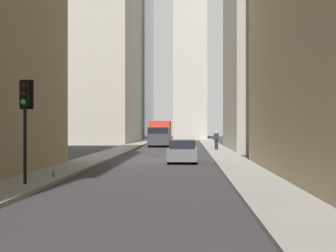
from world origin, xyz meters
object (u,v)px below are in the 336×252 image
Objects in this scene: delivery_truck at (160,133)px; hatchback_grey at (182,152)px; pedestrian at (216,139)px; traffic_light_foreground at (25,107)px; discarded_bottle at (53,174)px.

delivery_truck is 1.50× the size of hatchback_grey.
delivery_truck is at bearing 32.95° from pedestrian.
traffic_light_foreground reaches higher than delivery_truck.
pedestrian is (11.85, -2.92, 0.41)m from hatchback_grey.
traffic_light_foreground is (-31.96, 2.85, 1.52)m from delivery_truck.
delivery_truck is 3.76× the size of pedestrian.
traffic_light_foreground reaches higher than discarded_bottle.
discarded_bottle is at bearing 175.29° from delivery_truck.
discarded_bottle is at bearing 150.25° from hatchback_grey.
hatchback_grey is at bearing -29.75° from discarded_bottle.
pedestrian is 22.61m from discarded_bottle.
hatchback_grey is 15.93× the size of discarded_bottle.
delivery_truck is at bearing 7.71° from hatchback_grey.
delivery_truck is at bearing -4.71° from discarded_bottle.
delivery_truck is 20.88m from hatchback_grey.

